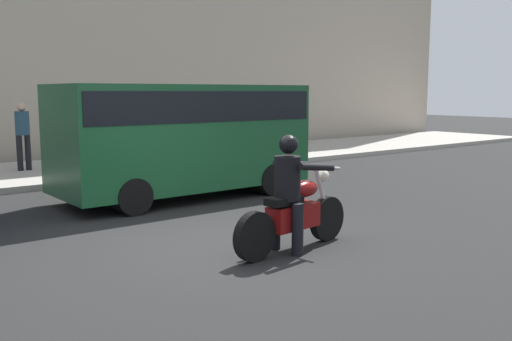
{
  "coord_description": "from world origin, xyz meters",
  "views": [
    {
      "loc": [
        -4.28,
        -6.25,
        2.08
      ],
      "look_at": [
        0.25,
        -0.53,
        1.06
      ],
      "focal_mm": 39.73,
      "sensor_mm": 36.0,
      "label": 1
    }
  ],
  "objects": [
    {
      "name": "parked_van_forest_green",
      "position": [
        1.45,
        3.27,
        1.29
      ],
      "size": [
        4.9,
        1.96,
        2.21
      ],
      "color": "#164C28",
      "rests_on": "ground_plane"
    },
    {
      "name": "pedestrian_bystander",
      "position": [
        -0.15,
        8.23,
        1.12
      ],
      "size": [
        0.34,
        0.34,
        1.67
      ],
      "color": "black",
      "rests_on": "sidewalk_slab"
    },
    {
      "name": "ground_plane",
      "position": [
        0.0,
        0.0,
        0.0
      ],
      "size": [
        80.0,
        80.0,
        0.0
      ],
      "primitive_type": "plane",
      "color": "black"
    },
    {
      "name": "motorcycle_with_rider_black_leather",
      "position": [
        0.6,
        -0.85,
        0.63
      ],
      "size": [
        2.05,
        0.71,
        1.53
      ],
      "color": "black",
      "rests_on": "ground_plane"
    },
    {
      "name": "sidewalk_slab",
      "position": [
        0.0,
        8.0,
        0.07
      ],
      "size": [
        40.0,
        4.4,
        0.14
      ],
      "primitive_type": "cube",
      "color": "#A8A399",
      "rests_on": "ground_plane"
    }
  ]
}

